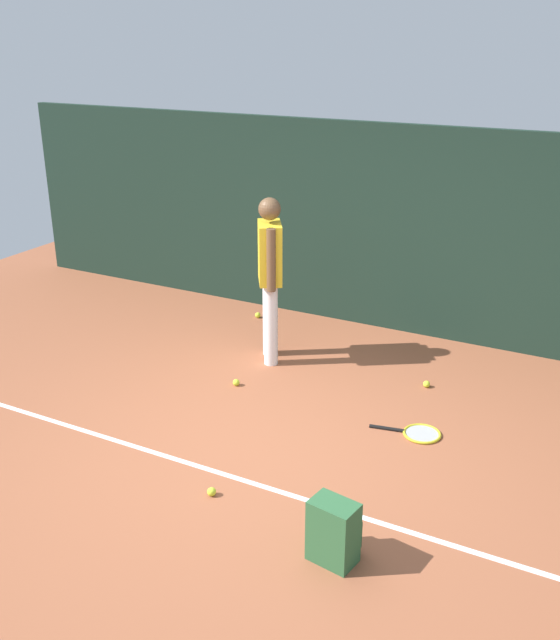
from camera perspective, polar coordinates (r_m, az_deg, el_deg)
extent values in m
plane|color=#9E5638|center=(6.00, -1.80, -10.17)|extent=(12.00, 12.00, 0.00)
cube|color=#192D23|center=(8.10, 8.64, 7.06)|extent=(10.00, 0.10, 2.29)
cube|color=white|center=(5.69, -4.00, -12.19)|extent=(9.00, 0.05, 0.00)
cylinder|color=white|center=(7.27, -0.73, -0.42)|extent=(0.14, 0.14, 0.85)
cylinder|color=white|center=(7.49, -0.83, 0.28)|extent=(0.14, 0.14, 0.85)
cube|color=yellow|center=(7.14, -0.81, 5.33)|extent=(0.40, 0.46, 0.60)
sphere|color=brown|center=(7.03, -0.83, 8.77)|extent=(0.22, 0.22, 0.22)
cylinder|color=brown|center=(6.94, -0.71, 4.74)|extent=(0.09, 0.09, 0.62)
cylinder|color=brown|center=(7.36, -0.91, 5.75)|extent=(0.09, 0.09, 0.62)
cylinder|color=black|center=(6.33, 8.44, -8.48)|extent=(0.30, 0.09, 0.03)
torus|color=gold|center=(6.30, 11.16, -8.81)|extent=(0.38, 0.38, 0.02)
cylinder|color=#B2B2B2|center=(6.30, 11.16, -8.81)|extent=(0.32, 0.32, 0.00)
cube|color=#2D6038|center=(4.80, 4.23, -16.36)|extent=(0.33, 0.25, 0.44)
cube|color=#23562D|center=(4.94, 5.12, -16.27)|extent=(0.23, 0.11, 0.20)
sphere|color=#CCE033|center=(6.99, -3.48, -4.95)|extent=(0.07, 0.07, 0.07)
sphere|color=#CCE033|center=(7.09, 11.51, -4.99)|extent=(0.07, 0.07, 0.07)
sphere|color=#CCE033|center=(5.48, -5.43, -13.36)|extent=(0.07, 0.07, 0.07)
sphere|color=#CCE033|center=(8.61, -1.77, 0.39)|extent=(0.07, 0.07, 0.07)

